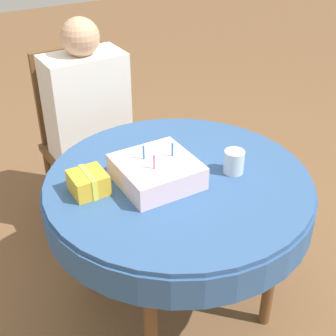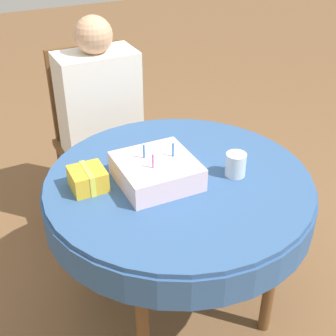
{
  "view_description": "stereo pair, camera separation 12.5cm",
  "coord_description": "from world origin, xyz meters",
  "views": [
    {
      "loc": [
        -0.81,
        -1.31,
        1.73
      ],
      "look_at": [
        -0.04,
        0.01,
        0.77
      ],
      "focal_mm": 50.0,
      "sensor_mm": 36.0,
      "label": 1
    },
    {
      "loc": [
        -0.7,
        -1.37,
        1.73
      ],
      "look_at": [
        -0.04,
        0.01,
        0.77
      ],
      "focal_mm": 50.0,
      "sensor_mm": 36.0,
      "label": 2
    }
  ],
  "objects": [
    {
      "name": "person",
      "position": [
        -0.05,
        0.81,
        0.69
      ],
      "size": [
        0.41,
        0.33,
        1.16
      ],
      "rotation": [
        0.0,
        0.0,
        0.02
      ],
      "color": "tan",
      "rests_on": "ground_plane"
    },
    {
      "name": "ground_plane",
      "position": [
        0.0,
        0.0,
        0.0
      ],
      "size": [
        12.0,
        12.0,
        0.0
      ],
      "primitive_type": "plane",
      "color": "brown"
    },
    {
      "name": "drinking_glass",
      "position": [
        0.21,
        -0.08,
        0.76
      ],
      "size": [
        0.08,
        0.08,
        0.1
      ],
      "color": "silver",
      "rests_on": "dining_table"
    },
    {
      "name": "chair",
      "position": [
        -0.05,
        0.92,
        0.5
      ],
      "size": [
        0.47,
        0.47,
        0.96
      ],
      "rotation": [
        0.0,
        0.0,
        0.02
      ],
      "color": "brown",
      "rests_on": "ground_plane"
    },
    {
      "name": "gift_box",
      "position": [
        -0.34,
        0.09,
        0.76
      ],
      "size": [
        0.13,
        0.13,
        0.09
      ],
      "color": "gold",
      "rests_on": "dining_table"
    },
    {
      "name": "birthday_cake",
      "position": [
        -0.09,
        0.02,
        0.76
      ],
      "size": [
        0.29,
        0.29,
        0.15
      ],
      "color": "silver",
      "rests_on": "dining_table"
    },
    {
      "name": "dining_table",
      "position": [
        0.0,
        0.0,
        0.63
      ],
      "size": [
        1.07,
        1.07,
        0.71
      ],
      "color": "#335689",
      "rests_on": "ground_plane"
    }
  ]
}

